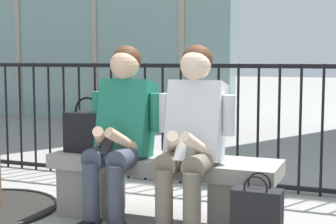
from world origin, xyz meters
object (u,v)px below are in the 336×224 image
object	(u,v)px
seated_person_companion	(192,132)
shopping_bag	(257,221)
handbag_on_bench	(88,131)
stone_bench	(163,182)
seated_person_with_phone	(121,128)

from	to	relation	value
seated_person_companion	shopping_bag	distance (m)	0.70
handbag_on_bench	stone_bench	bearing A→B (deg)	0.99
stone_bench	seated_person_companion	distance (m)	0.47
stone_bench	handbag_on_bench	size ratio (longest dim) A/B	4.01
stone_bench	seated_person_companion	size ratio (longest dim) A/B	1.32
seated_person_with_phone	handbag_on_bench	distance (m)	0.35
stone_bench	shopping_bag	xyz separation A→B (m)	(0.73, -0.36, -0.08)
stone_bench	shopping_bag	world-z (taller)	shopping_bag
seated_person_with_phone	handbag_on_bench	size ratio (longest dim) A/B	3.04
stone_bench	handbag_on_bench	distance (m)	0.67
handbag_on_bench	shopping_bag	distance (m)	1.41
seated_person_with_phone	stone_bench	bearing A→B (deg)	26.86
seated_person_with_phone	shopping_bag	xyz separation A→B (m)	(0.98, -0.23, -0.46)
seated_person_with_phone	seated_person_companion	world-z (taller)	same
stone_bench	seated_person_with_phone	xyz separation A→B (m)	(-0.25, -0.13, 0.38)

